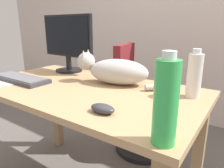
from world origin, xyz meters
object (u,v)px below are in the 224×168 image
spray_bottle (194,75)px  keyboard (20,78)px  office_chair (138,106)px  computer_mouse (103,108)px  water_bottle (166,102)px  monitor (67,41)px  cat (115,70)px

spray_bottle → keyboard: bearing=-163.2°
office_chair → spray_bottle: spray_bottle is taller
computer_mouse → water_bottle: water_bottle is taller
office_chair → monitor: bearing=-132.9°
monitor → cat: bearing=-10.6°
keyboard → spray_bottle: 1.04m
cat → water_bottle: 0.67m
office_chair → monitor: (-0.39, -0.42, 0.57)m
office_chair → monitor: monitor is taller
water_bottle → spray_bottle: bearing=94.1°
cat → monitor: bearing=169.4°
cat → water_bottle: bearing=-43.8°
office_chair → water_bottle: 1.23m
computer_mouse → spray_bottle: size_ratio=0.46×
spray_bottle → water_bottle: bearing=-85.9°
water_bottle → cat: bearing=136.2°
cat → water_bottle: (0.49, -0.46, 0.05)m
computer_mouse → water_bottle: 0.32m
office_chair → cat: cat is taller
cat → spray_bottle: bearing=2.0°
water_bottle → monitor: bearing=150.1°
monitor → computer_mouse: monitor is taller
computer_mouse → spray_bottle: spray_bottle is taller
cat → computer_mouse: cat is taller
keyboard → computer_mouse: bearing=-8.0°
keyboard → spray_bottle: size_ratio=1.86×
water_bottle → spray_bottle: water_bottle is taller
monitor → spray_bottle: size_ratio=2.03×
monitor → computer_mouse: (0.68, -0.48, -0.21)m
water_bottle → spray_bottle: size_ratio=1.17×
cat → keyboard: bearing=-152.3°
office_chair → computer_mouse: size_ratio=8.53×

